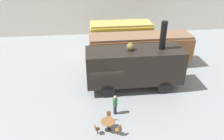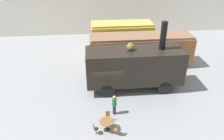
{
  "view_description": "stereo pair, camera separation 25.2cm",
  "coord_description": "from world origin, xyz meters",
  "px_view_note": "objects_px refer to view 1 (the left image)",
  "views": [
    {
      "loc": [
        -1.27,
        -15.76,
        10.86
      ],
      "look_at": [
        0.61,
        1.0,
        1.6
      ],
      "focal_mm": 35.0,
      "sensor_mm": 36.0,
      "label": 1
    },
    {
      "loc": [
        -1.02,
        -15.78,
        10.86
      ],
      "look_at": [
        0.61,
        1.0,
        1.6
      ],
      "focal_mm": 35.0,
      "sensor_mm": 36.0,
      "label": 2
    }
  ],
  "objects_px": {
    "cafe_table_mid": "(108,123)",
    "visitor_person": "(115,104)",
    "passenger_coach_wooden": "(140,47)",
    "steam_locomotive": "(135,65)",
    "passenger_coach_vintage": "(121,35)"
  },
  "relations": [
    {
      "from": "cafe_table_mid",
      "to": "visitor_person",
      "type": "height_order",
      "value": "visitor_person"
    },
    {
      "from": "passenger_coach_wooden",
      "to": "steam_locomotive",
      "type": "height_order",
      "value": "steam_locomotive"
    },
    {
      "from": "passenger_coach_wooden",
      "to": "cafe_table_mid",
      "type": "relative_size",
      "value": 10.92
    },
    {
      "from": "passenger_coach_wooden",
      "to": "steam_locomotive",
      "type": "relative_size",
      "value": 1.28
    },
    {
      "from": "passenger_coach_wooden",
      "to": "cafe_table_mid",
      "type": "distance_m",
      "value": 10.38
    },
    {
      "from": "passenger_coach_vintage",
      "to": "steam_locomotive",
      "type": "relative_size",
      "value": 0.86
    },
    {
      "from": "passenger_coach_wooden",
      "to": "visitor_person",
      "type": "xyz_separation_m",
      "value": [
        -3.58,
        -7.71,
        -1.13
      ]
    },
    {
      "from": "passenger_coach_vintage",
      "to": "steam_locomotive",
      "type": "xyz_separation_m",
      "value": [
        0.02,
        -7.77,
        0.05
      ]
    },
    {
      "from": "passenger_coach_wooden",
      "to": "visitor_person",
      "type": "height_order",
      "value": "passenger_coach_wooden"
    },
    {
      "from": "cafe_table_mid",
      "to": "passenger_coach_vintage",
      "type": "bearing_deg",
      "value": 77.81
    },
    {
      "from": "passenger_coach_wooden",
      "to": "steam_locomotive",
      "type": "bearing_deg",
      "value": -109.05
    },
    {
      "from": "passenger_coach_vintage",
      "to": "visitor_person",
      "type": "distance_m",
      "value": 11.48
    },
    {
      "from": "visitor_person",
      "to": "steam_locomotive",
      "type": "bearing_deg",
      "value": 58.55
    },
    {
      "from": "passenger_coach_vintage",
      "to": "visitor_person",
      "type": "bearing_deg",
      "value": -100.52
    },
    {
      "from": "passenger_coach_vintage",
      "to": "passenger_coach_wooden",
      "type": "bearing_deg",
      "value": -66.86
    }
  ]
}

